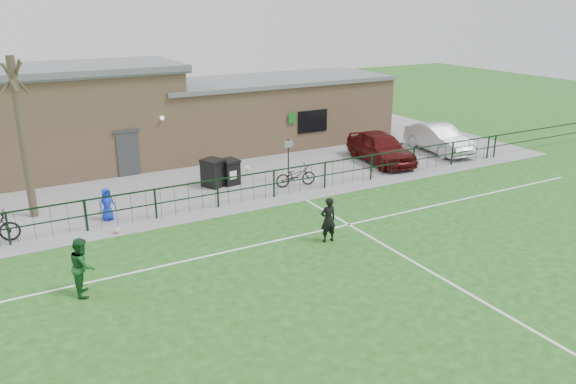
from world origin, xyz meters
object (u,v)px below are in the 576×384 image
bare_tree (23,140)px  wheelie_bin_left (230,173)px  car_maroon (381,147)px  outfield_player (83,266)px  car_silver (439,139)px  ball_ground (117,231)px  spectator_child (107,204)px  sign_post (288,160)px  bicycle_e (296,176)px  wheelie_bin_right (213,174)px

bare_tree → wheelie_bin_left: 8.46m
car_maroon → outfield_player: outfield_player is taller
car_maroon → car_silver: size_ratio=1.03×
outfield_player → ball_ground: bearing=-12.8°
wheelie_bin_left → ball_ground: bearing=-158.7°
spectator_child → ball_ground: bearing=-105.5°
sign_post → ball_ground: size_ratio=8.85×
bare_tree → spectator_child: bare_tree is taller
bicycle_e → outfield_player: 11.30m
car_silver → wheelie_bin_left: bearing=-175.2°
wheelie_bin_left → sign_post: (2.44, -1.00, 0.48)m
spectator_child → car_silver: bearing=-9.8°
wheelie_bin_right → outfield_player: outfield_player is taller
bare_tree → outfield_player: 7.45m
car_silver → bicycle_e: bearing=-165.6°
car_silver → ball_ground: 18.11m
bicycle_e → spectator_child: spectator_child is taller
sign_post → wheelie_bin_left: bearing=157.6°
sign_post → outfield_player: size_ratio=1.20×
sign_post → bicycle_e: (-0.02, -0.70, -0.52)m
bicycle_e → ball_ground: (-8.15, -1.55, -0.39)m
wheelie_bin_right → sign_post: size_ratio=0.57×
wheelie_bin_right → spectator_child: (-4.95, -1.85, 0.05)m
wheelie_bin_left → wheelie_bin_right: size_ratio=0.91×
bare_tree → outfield_player: bearing=-85.1°
wheelie_bin_left → wheelie_bin_right: wheelie_bin_right is taller
wheelie_bin_right → wheelie_bin_left: bearing=-28.1°
car_maroon → car_silver: bearing=8.7°
wheelie_bin_left → spectator_child: bearing=-170.7°
sign_post → bare_tree: bearing=174.7°
bare_tree → bicycle_e: bare_tree is taller
ball_ground → spectator_child: bearing=89.1°
sign_post → car_maroon: size_ratio=0.44×
spectator_child → ball_ground: (-0.02, -1.45, -0.53)m
bicycle_e → ball_ground: 8.30m
wheelie_bin_left → bicycle_e: bearing=-43.4°
ball_ground → car_silver: bearing=9.4°
car_maroon → outfield_player: (-15.56, -6.71, 0.03)m
spectator_child → ball_ground: size_ratio=5.49×
bare_tree → sign_post: bearing=-5.3°
bicycle_e → wheelie_bin_left: bearing=63.4°
wheelie_bin_right → ball_ground: wheelie_bin_right is taller
spectator_child → outfield_player: bearing=-122.9°
wheelie_bin_left → ball_ground: size_ratio=4.62×
car_silver → outfield_player: 20.76m
wheelie_bin_left → wheelie_bin_right: bearing=168.5°
wheelie_bin_left → outfield_player: 10.34m
car_maroon → car_silver: 4.05m
bare_tree → outfield_player: size_ratio=3.59×
car_silver → outfield_player: outfield_player is taller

